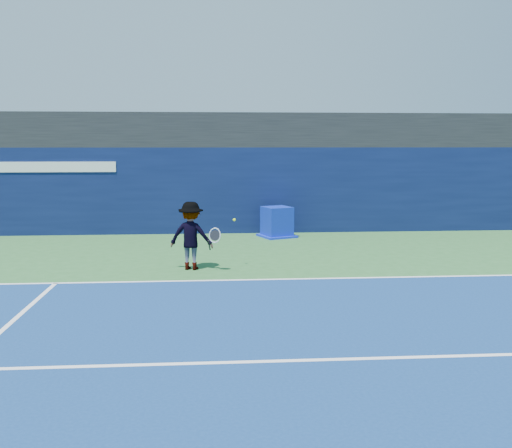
{
  "coord_description": "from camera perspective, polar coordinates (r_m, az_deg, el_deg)",
  "views": [
    {
      "loc": [
        -1.42,
        -9.82,
        3.11
      ],
      "look_at": [
        -0.31,
        5.2,
        1.0
      ],
      "focal_mm": 40.0,
      "sensor_mm": 36.0,
      "label": 1
    }
  ],
  "objects": [
    {
      "name": "ground",
      "position": [
        10.4,
        3.87,
        -9.45
      ],
      "size": [
        80.0,
        80.0,
        0.0
      ],
      "primitive_type": "plane",
      "color": "#2D642F",
      "rests_on": "ground"
    },
    {
      "name": "baseline",
      "position": [
        13.27,
        2.04,
        -5.55
      ],
      "size": [
        24.0,
        0.1,
        0.01
      ],
      "primitive_type": "cube",
      "color": "white",
      "rests_on": "ground"
    },
    {
      "name": "service_line",
      "position": [
        8.53,
        5.81,
        -13.39
      ],
      "size": [
        24.0,
        0.1,
        0.01
      ],
      "primitive_type": "cube",
      "color": "white",
      "rests_on": "ground"
    },
    {
      "name": "stadium_band",
      "position": [
        21.37,
        -0.43,
        9.29
      ],
      "size": [
        36.0,
        3.0,
        1.2
      ],
      "primitive_type": "cube",
      "color": "black",
      "rests_on": "back_wall_assembly"
    },
    {
      "name": "back_wall_assembly",
      "position": [
        20.43,
        -0.25,
        3.46
      ],
      "size": [
        36.0,
        1.03,
        3.0
      ],
      "color": "#0B153E",
      "rests_on": "ground"
    },
    {
      "name": "equipment_cart",
      "position": [
        19.27,
        2.1,
        0.09
      ],
      "size": [
        1.38,
        1.38,
        1.02
      ],
      "color": "#0B20A3",
      "rests_on": "ground"
    },
    {
      "name": "tennis_player",
      "position": [
        14.3,
        -6.5,
        -1.17
      ],
      "size": [
        1.35,
        0.87,
        1.7
      ],
      "color": "white",
      "rests_on": "ground"
    },
    {
      "name": "tennis_ball",
      "position": [
        14.44,
        -2.18,
        0.43
      ],
      "size": [
        0.07,
        0.07,
        0.07
      ],
      "color": "#C5ED1A",
      "rests_on": "ground"
    }
  ]
}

